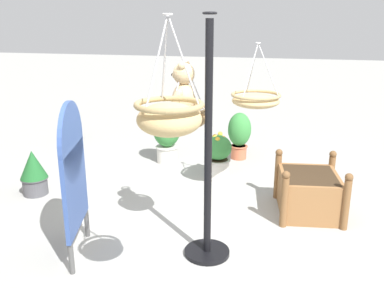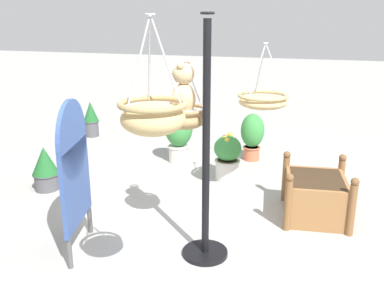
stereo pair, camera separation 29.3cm
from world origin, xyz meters
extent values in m
plane|color=#9E9E99|center=(0.00, 0.00, 0.00)|extent=(40.00, 40.00, 0.00)
cylinder|color=black|center=(-0.24, -0.16, 1.10)|extent=(0.07, 0.07, 2.21)
cylinder|color=black|center=(-0.24, -0.16, 0.02)|extent=(0.44, 0.44, 0.04)
torus|color=black|center=(-0.24, -0.16, 2.25)|extent=(0.12, 0.12, 0.02)
ellipsoid|color=#A37F51|center=(-0.09, 0.09, 1.31)|extent=(0.41, 0.41, 0.19)
torus|color=olive|center=(-0.09, 0.09, 1.40)|extent=(0.43, 0.43, 0.04)
ellipsoid|color=silver|center=(-0.09, 0.09, 1.33)|extent=(0.36, 0.36, 0.16)
cylinder|color=#B7B7BC|center=(-0.01, 0.14, 1.62)|extent=(0.18, 0.11, 0.45)
cylinder|color=#B7B7BC|center=(-0.17, 0.14, 1.62)|extent=(0.18, 0.11, 0.45)
cylinder|color=#B7B7BC|center=(-0.09, 0.00, 1.62)|extent=(0.01, 0.20, 0.45)
torus|color=#B7B7BC|center=(-0.09, 0.09, 1.84)|extent=(0.06, 0.06, 0.01)
ellipsoid|color=tan|center=(-0.09, 0.10, 1.49)|extent=(0.26, 0.22, 0.30)
sphere|color=tan|center=(-0.09, 0.10, 1.72)|extent=(0.22, 0.22, 0.20)
ellipsoid|color=#D9B683|center=(-0.09, 0.17, 1.71)|extent=(0.10, 0.08, 0.06)
sphere|color=black|center=(-0.09, 0.20, 1.71)|extent=(0.03, 0.03, 0.03)
sphere|color=tan|center=(-0.16, 0.10, 1.80)|extent=(0.07, 0.07, 0.07)
sphere|color=tan|center=(-0.02, 0.10, 1.80)|extent=(0.07, 0.07, 0.07)
ellipsoid|color=tan|center=(-0.23, 0.13, 1.53)|extent=(0.08, 0.15, 0.19)
ellipsoid|color=tan|center=(0.04, 0.13, 1.53)|extent=(0.08, 0.15, 0.19)
ellipsoid|color=tan|center=(-0.16, 0.21, 1.38)|extent=(0.09, 0.18, 0.09)
ellipsoid|color=tan|center=(-0.02, 0.21, 1.38)|extent=(0.09, 0.18, 0.09)
ellipsoid|color=tan|center=(-1.36, -0.12, 1.61)|extent=(0.40, 0.40, 0.20)
torus|color=tan|center=(-1.36, -0.12, 1.71)|extent=(0.43, 0.43, 0.04)
cylinder|color=#B7B7BC|center=(-1.28, -0.08, 1.97)|extent=(0.18, 0.11, 0.53)
cylinder|color=#B7B7BC|center=(-1.45, -0.08, 1.97)|extent=(0.18, 0.11, 0.53)
cylinder|color=#B7B7BC|center=(-1.36, -0.22, 1.97)|extent=(0.01, 0.20, 0.53)
torus|color=#B7B7BC|center=(-1.36, -0.12, 2.23)|extent=(0.06, 0.06, 0.01)
ellipsoid|color=tan|center=(1.11, -0.47, 1.27)|extent=(0.56, 0.56, 0.16)
torus|color=tan|center=(1.11, -0.47, 1.34)|extent=(0.58, 0.58, 0.04)
cylinder|color=#B7B7BC|center=(1.22, -0.40, 1.64)|extent=(0.24, 0.14, 0.60)
cylinder|color=#B7B7BC|center=(1.00, -0.40, 1.64)|extent=(0.24, 0.14, 0.60)
cylinder|color=#B7B7BC|center=(1.11, -0.60, 1.64)|extent=(0.01, 0.27, 0.60)
torus|color=#B7B7BC|center=(1.11, -0.47, 1.93)|extent=(0.06, 0.06, 0.01)
cube|color=olive|center=(0.92, -1.15, 0.24)|extent=(0.84, 0.74, 0.47)
cube|color=#382819|center=(0.92, -1.15, 0.44)|extent=(0.74, 0.65, 0.06)
cylinder|color=brown|center=(0.50, -0.87, 0.29)|extent=(0.08, 0.08, 0.57)
cylinder|color=brown|center=(1.26, -0.78, 0.29)|extent=(0.08, 0.08, 0.57)
cylinder|color=brown|center=(0.58, -1.52, 0.29)|extent=(0.08, 0.08, 0.57)
cylinder|color=brown|center=(1.34, -1.42, 0.29)|extent=(0.08, 0.08, 0.57)
sphere|color=brown|center=(0.50, -0.87, 0.60)|extent=(0.09, 0.09, 0.09)
sphere|color=brown|center=(1.26, -0.78, 0.60)|extent=(0.09, 0.09, 0.09)
sphere|color=brown|center=(0.58, -1.52, 0.60)|extent=(0.09, 0.09, 0.09)
sphere|color=brown|center=(1.34, -1.42, 0.60)|extent=(0.09, 0.09, 0.09)
cylinder|color=beige|center=(1.75, 0.07, 0.14)|extent=(0.33, 0.33, 0.28)
torus|color=#BCB7AE|center=(1.75, 0.07, 0.27)|extent=(0.36, 0.36, 0.03)
cylinder|color=#382819|center=(1.75, 0.07, 0.27)|extent=(0.29, 0.29, 0.03)
ellipsoid|color=#38843D|center=(1.75, 0.07, 0.46)|extent=(0.38, 0.38, 0.35)
sphere|color=gold|center=(1.87, 0.06, 0.63)|extent=(0.07, 0.07, 0.07)
sphere|color=gold|center=(1.75, 0.12, 0.61)|extent=(0.08, 0.08, 0.08)
sphere|color=gold|center=(1.67, 0.06, 0.60)|extent=(0.07, 0.07, 0.07)
sphere|color=gold|center=(1.77, 0.00, 0.60)|extent=(0.05, 0.05, 0.05)
cylinder|color=#BC6042|center=(2.69, -0.12, 0.11)|extent=(0.25, 0.25, 0.22)
torus|color=#A9573B|center=(2.69, -0.12, 0.21)|extent=(0.28, 0.28, 0.03)
cylinder|color=#382819|center=(2.69, -0.12, 0.20)|extent=(0.22, 0.22, 0.03)
ellipsoid|color=#38843D|center=(2.69, -0.12, 0.49)|extent=(0.37, 0.37, 0.54)
cylinder|color=beige|center=(2.25, 0.96, 0.13)|extent=(0.32, 0.32, 0.26)
torus|color=#BCB7AE|center=(2.25, 0.96, 0.25)|extent=(0.36, 0.36, 0.03)
cylinder|color=#382819|center=(2.25, 0.96, 0.25)|extent=(0.28, 0.28, 0.03)
ellipsoid|color=#38843D|center=(2.25, 0.96, 0.55)|extent=(0.44, 0.44, 0.59)
cylinder|color=#4C4C51|center=(3.16, 3.05, 0.15)|extent=(0.26, 0.26, 0.30)
torus|color=#444449|center=(3.16, 3.05, 0.29)|extent=(0.29, 0.29, 0.03)
cylinder|color=#382819|center=(3.16, 3.05, 0.28)|extent=(0.23, 0.23, 0.03)
cone|color=#1E5B28|center=(3.16, 3.05, 0.49)|extent=(0.29, 0.29, 0.37)
cylinder|color=#4C4C51|center=(0.67, 2.29, 0.11)|extent=(0.31, 0.31, 0.23)
torus|color=#444449|center=(0.67, 2.29, 0.22)|extent=(0.35, 0.35, 0.03)
cylinder|color=#382819|center=(0.67, 2.29, 0.21)|extent=(0.27, 0.27, 0.03)
cone|color=#1E5B28|center=(0.67, 2.29, 0.41)|extent=(0.34, 0.34, 0.36)
cube|color=#334C8C|center=(-0.50, 1.05, 0.69)|extent=(0.73, 0.23, 0.79)
cylinder|color=#334C8C|center=(-0.50, 1.05, 1.14)|extent=(0.73, 0.23, 0.75)
cylinder|color=#4C4C4C|center=(-0.83, 0.96, 0.15)|extent=(0.05, 0.05, 0.30)
cylinder|color=#4C4C4C|center=(-0.18, 1.13, 0.15)|extent=(0.05, 0.05, 0.30)
camera|label=1|loc=(-3.76, -0.82, 2.22)|focal=39.03mm
camera|label=2|loc=(-3.69, -1.10, 2.22)|focal=39.03mm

